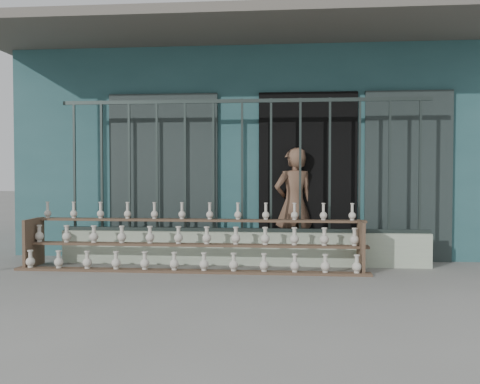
{
  "coord_description": "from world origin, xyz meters",
  "views": [
    {
      "loc": [
        0.65,
        -5.91,
        1.24
      ],
      "look_at": [
        0.0,
        1.0,
        1.0
      ],
      "focal_mm": 40.0,
      "sensor_mm": 36.0,
      "label": 1
    }
  ],
  "objects": [
    {
      "name": "shelf_rack",
      "position": [
        -0.61,
        0.89,
        0.36
      ],
      "size": [
        4.5,
        0.68,
        0.85
      ],
      "color": "brown",
      "rests_on": "ground"
    },
    {
      "name": "security_fence",
      "position": [
        -0.0,
        1.3,
        1.35
      ],
      "size": [
        5.0,
        0.04,
        1.8
      ],
      "color": "#283330",
      "rests_on": "parapet_wall"
    },
    {
      "name": "workshop_building",
      "position": [
        0.0,
        4.23,
        1.62
      ],
      "size": [
        7.4,
        6.6,
        3.21
      ],
      "color": "#295356",
      "rests_on": "ground"
    },
    {
      "name": "elderly_woman",
      "position": [
        0.71,
        1.69,
        0.8
      ],
      "size": [
        0.69,
        0.58,
        1.6
      ],
      "primitive_type": "imported",
      "rotation": [
        0.0,
        0.0,
        3.54
      ],
      "color": "brown",
      "rests_on": "ground"
    },
    {
      "name": "ground",
      "position": [
        0.0,
        0.0,
        0.0
      ],
      "size": [
        60.0,
        60.0,
        0.0
      ],
      "primitive_type": "plane",
      "color": "slate"
    },
    {
      "name": "parapet_wall",
      "position": [
        0.0,
        1.3,
        0.23
      ],
      "size": [
        5.0,
        0.2,
        0.45
      ],
      "primitive_type": "cube",
      "color": "#AFBEA3",
      "rests_on": "ground"
    }
  ]
}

